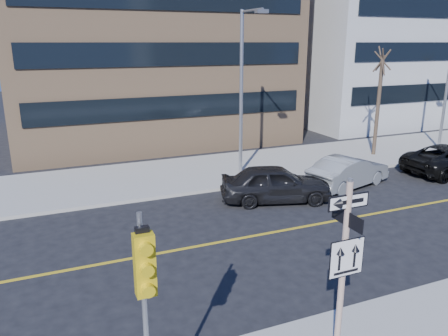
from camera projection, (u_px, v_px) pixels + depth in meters
name	position (u px, v px, depth m)	size (l,w,h in m)	color
ground	(277.00, 303.00, 11.58)	(120.00, 120.00, 0.00)	black
far_sidewalk	(426.00, 146.00, 28.87)	(66.00, 6.00, 0.15)	#A3A199
sign_pole	(344.00, 264.00, 8.68)	(0.92, 0.92, 4.06)	silver
traffic_signal	(145.00, 282.00, 6.90)	(0.32, 0.45, 4.00)	gray
parked_car_a	(276.00, 183.00, 18.81)	(4.73, 1.90, 1.61)	black
parked_car_b	(348.00, 172.00, 20.73)	(4.53, 1.58, 1.49)	gray
streetlight_a	(243.00, 83.00, 21.27)	(0.55, 2.25, 8.00)	gray
street_tree_west	(382.00, 63.00, 24.88)	(1.80, 1.80, 6.35)	#35271F
building_brick	(137.00, 9.00, 31.97)	(18.00, 18.00, 18.00)	tan
building_grey_mid	(381.00, 32.00, 39.66)	(20.00, 16.00, 15.00)	#A4A7A9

